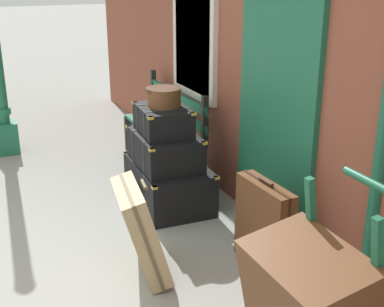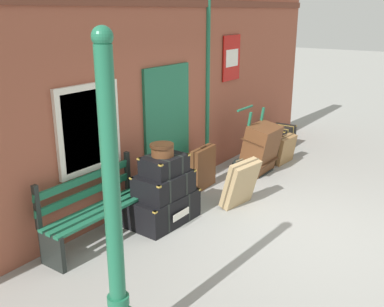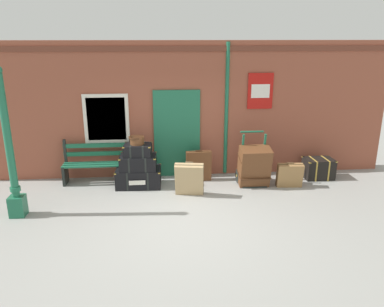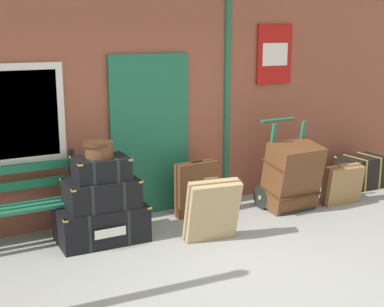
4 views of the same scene
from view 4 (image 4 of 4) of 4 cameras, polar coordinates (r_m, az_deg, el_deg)
ground_plane at (r=5.27m, az=6.30°, el=-14.00°), size 60.00×60.00×0.00m
brick_facade at (r=7.01m, az=-5.77°, el=6.49°), size 10.40×0.35×3.20m
platform_bench at (r=6.35m, az=-18.82°, el=-5.51°), size 1.60×0.43×1.01m
steamer_trunk_base at (r=6.33m, az=-9.66°, el=-7.29°), size 1.03×0.70×0.43m
steamer_trunk_middle at (r=6.18m, az=-9.63°, el=-4.16°), size 0.83×0.58×0.33m
steamer_trunk_top at (r=6.09m, az=-9.67°, el=-1.58°), size 0.64×0.49×0.27m
round_hatbox at (r=6.05m, az=-9.92°, el=0.56°), size 0.34×0.33×0.18m
porters_trolley at (r=7.49m, az=9.74°, el=-3.58°), size 0.71×0.56×1.21m
large_brown_trunk at (r=7.30m, az=10.64°, el=-2.40°), size 0.70×0.60×0.95m
suitcase_beige at (r=7.03m, az=0.49°, el=-3.77°), size 0.61×0.18×0.75m
suitcase_brown at (r=6.15m, az=2.18°, el=-6.08°), size 0.65×0.45×0.76m
suitcase_oxblood at (r=7.77m, az=15.75°, el=-3.21°), size 0.59×0.29×0.58m
corner_trunk at (r=8.73m, az=17.59°, el=-1.84°), size 0.70×0.50×0.49m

